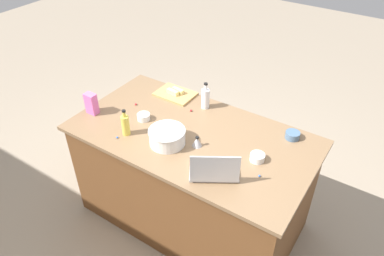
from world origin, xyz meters
TOP-DOWN VIEW (x-y plane):
  - ground_plane at (0.00, 0.00)m, footprint 12.00×12.00m
  - island_counter at (0.00, 0.00)m, footprint 1.78×0.97m
  - laptop at (-0.35, 0.28)m, footprint 0.38×0.36m
  - mixing_bowl_large at (0.08, 0.19)m, footprint 0.26×0.26m
  - bottle_vinegar at (0.10, -0.35)m, footprint 0.06×0.06m
  - bottle_oil at (0.39, 0.26)m, footprint 0.06×0.06m
  - cutting_board at (0.41, -0.37)m, footprint 0.32×0.23m
  - butter_stick_left at (0.40, -0.39)m, footprint 0.11×0.05m
  - butter_stick_right at (0.42, -0.35)m, footprint 0.11×0.05m
  - ramekin_small at (-0.52, 0.01)m, footprint 0.10×0.10m
  - ramekin_medium at (-0.63, -0.35)m, footprint 0.10×0.10m
  - ramekin_wide at (0.41, 0.05)m, footprint 0.10×0.10m
  - kitchen_timer at (-0.11, 0.10)m, footprint 0.07×0.07m
  - candy_bag at (0.80, 0.20)m, footprint 0.09×0.06m
  - candy_1 at (0.42, 0.34)m, footprint 0.01×0.01m
  - candy_2 at (-0.60, 0.14)m, footprint 0.01×0.01m
  - candy_3 at (0.16, -0.23)m, footprint 0.02×0.02m
  - candy_4 at (0.59, -0.07)m, footprint 0.02×0.02m

SIDE VIEW (x-z plane):
  - ground_plane at x=0.00m, z-range 0.00..0.00m
  - island_counter at x=0.00m, z-range 0.00..0.90m
  - candy_2 at x=-0.60m, z-range 0.90..0.91m
  - candy_1 at x=0.42m, z-range 0.90..0.91m
  - candy_4 at x=0.59m, z-range 0.90..0.92m
  - candy_3 at x=0.16m, z-range 0.90..0.92m
  - cutting_board at x=0.41m, z-range 0.90..0.92m
  - ramekin_wide at x=0.41m, z-range 0.90..0.95m
  - ramekin_small at x=-0.52m, z-range 0.90..0.95m
  - ramekin_medium at x=-0.63m, z-range 0.90..0.95m
  - kitchen_timer at x=-0.11m, z-range 0.90..0.97m
  - butter_stick_left at x=0.40m, z-range 0.92..0.95m
  - butter_stick_right at x=0.42m, z-range 0.92..0.95m
  - laptop at x=-0.35m, z-range 0.84..1.06m
  - mixing_bowl_large at x=0.08m, z-range 0.90..1.02m
  - bottle_oil at x=0.39m, z-range 0.88..1.09m
  - candy_bag at x=0.80m, z-range 0.90..1.07m
  - bottle_vinegar at x=0.10m, z-range 0.88..1.10m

